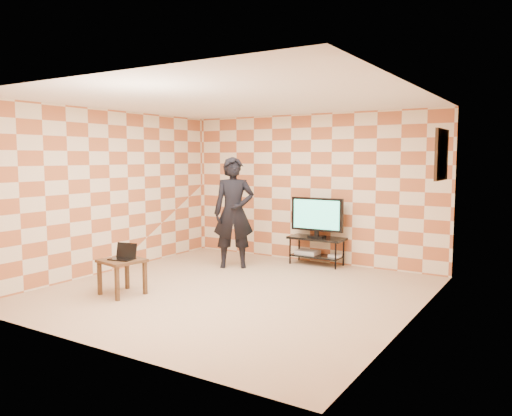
{
  "coord_description": "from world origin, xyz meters",
  "views": [
    {
      "loc": [
        3.95,
        -5.78,
        1.91
      ],
      "look_at": [
        0.0,
        0.6,
        1.15
      ],
      "focal_mm": 35.0,
      "sensor_mm": 36.0,
      "label": 1
    }
  ],
  "objects_px": {
    "side_table": "(122,266)",
    "tv": "(317,215)",
    "person": "(234,213)",
    "tv_stand": "(317,245)"
  },
  "relations": [
    {
      "from": "side_table",
      "to": "tv",
      "type": "bearing_deg",
      "value": 65.16
    },
    {
      "from": "tv_stand",
      "to": "tv",
      "type": "bearing_deg",
      "value": -91.01
    },
    {
      "from": "tv",
      "to": "person",
      "type": "distance_m",
      "value": 1.48
    },
    {
      "from": "tv_stand",
      "to": "side_table",
      "type": "bearing_deg",
      "value": -114.82
    },
    {
      "from": "side_table",
      "to": "person",
      "type": "bearing_deg",
      "value": 81.65
    },
    {
      "from": "side_table",
      "to": "person",
      "type": "relative_size",
      "value": 0.32
    },
    {
      "from": "tv_stand",
      "to": "person",
      "type": "distance_m",
      "value": 1.59
    },
    {
      "from": "tv_stand",
      "to": "side_table",
      "type": "relative_size",
      "value": 1.62
    },
    {
      "from": "tv",
      "to": "side_table",
      "type": "bearing_deg",
      "value": -114.84
    },
    {
      "from": "tv",
      "to": "side_table",
      "type": "relative_size",
      "value": 1.57
    }
  ]
}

